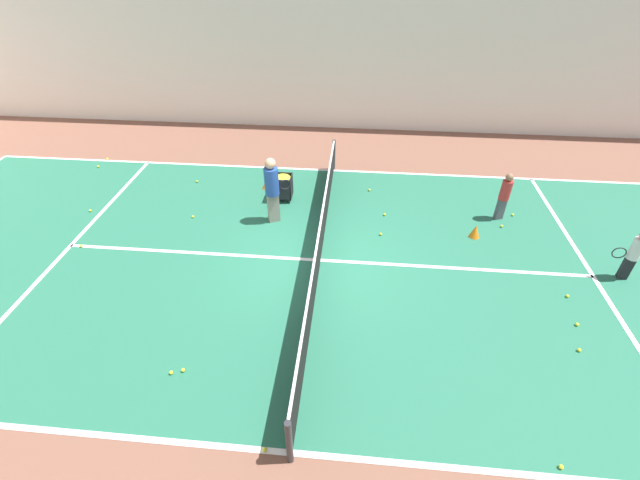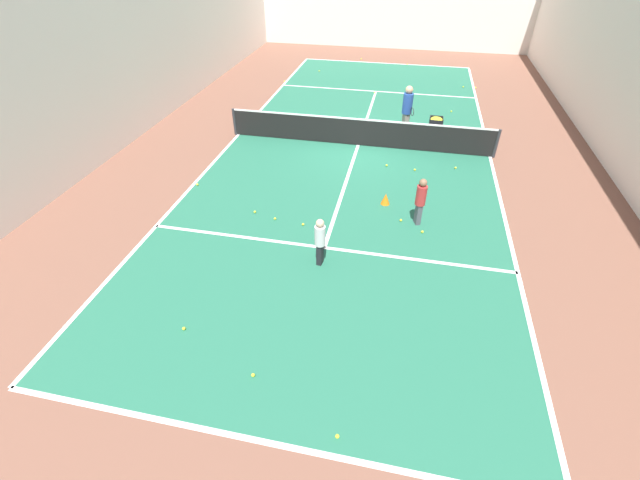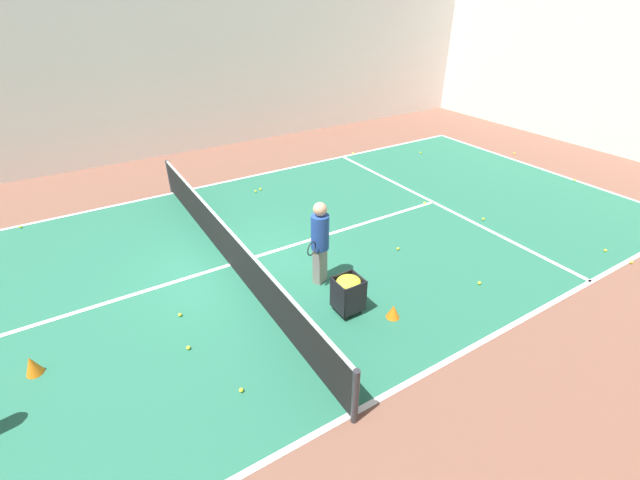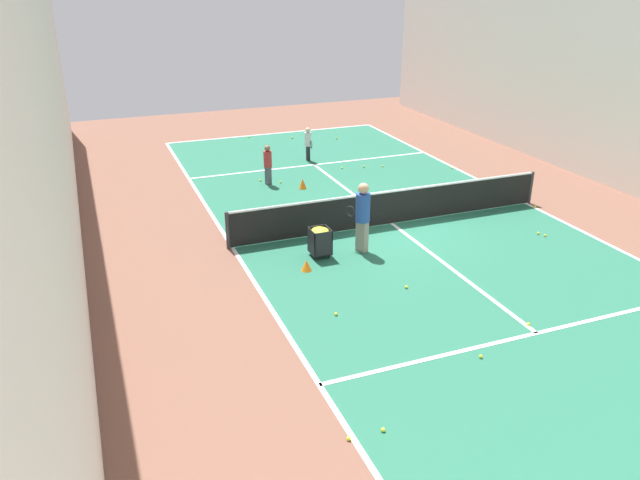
{
  "view_description": "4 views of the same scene",
  "coord_description": "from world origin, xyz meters",
  "px_view_note": "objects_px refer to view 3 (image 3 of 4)",
  "views": [
    {
      "loc": [
        -7.67,
        -0.72,
        6.3
      ],
      "look_at": [
        0.0,
        0.0,
        0.59
      ],
      "focal_mm": 24.0,
      "sensor_mm": 36.0,
      "label": 1
    },
    {
      "loc": [
        1.61,
        -14.23,
        6.49
      ],
      "look_at": [
        0.02,
        -6.69,
        0.68
      ],
      "focal_mm": 24.0,
      "sensor_mm": 36.0,
      "label": 2
    },
    {
      "loc": [
        7.67,
        -2.45,
        5.19
      ],
      "look_at": [
        1.55,
        1.35,
        0.98
      ],
      "focal_mm": 24.0,
      "sensor_mm": 36.0,
      "label": 3
    },
    {
      "loc": [
        7.67,
        14.23,
        6.49
      ],
      "look_at": [
        2.64,
        1.28,
        0.44
      ],
      "focal_mm": 35.0,
      "sensor_mm": 36.0,
      "label": 4
    }
  ],
  "objects_px": {
    "coach_at_net": "(320,238)",
    "training_cone_0": "(32,365)",
    "tennis_net": "(228,245)",
    "ball_cart": "(348,289)",
    "training_cone_1": "(393,311)"
  },
  "relations": [
    {
      "from": "training_cone_0",
      "to": "training_cone_1",
      "type": "relative_size",
      "value": 1.25
    },
    {
      "from": "tennis_net",
      "to": "coach_at_net",
      "type": "height_order",
      "value": "coach_at_net"
    },
    {
      "from": "coach_at_net",
      "to": "training_cone_0",
      "type": "distance_m",
      "value": 5.17
    },
    {
      "from": "tennis_net",
      "to": "training_cone_1",
      "type": "relative_size",
      "value": 35.46
    },
    {
      "from": "coach_at_net",
      "to": "tennis_net",
      "type": "bearing_deg",
      "value": -73.67
    },
    {
      "from": "coach_at_net",
      "to": "training_cone_0",
      "type": "xyz_separation_m",
      "value": [
        -0.26,
        -5.1,
        -0.86
      ]
    },
    {
      "from": "ball_cart",
      "to": "training_cone_1",
      "type": "height_order",
      "value": "ball_cart"
    },
    {
      "from": "coach_at_net",
      "to": "training_cone_1",
      "type": "height_order",
      "value": "coach_at_net"
    },
    {
      "from": "coach_at_net",
      "to": "training_cone_0",
      "type": "relative_size",
      "value": 5.41
    },
    {
      "from": "coach_at_net",
      "to": "training_cone_0",
      "type": "bearing_deg",
      "value": -27.63
    },
    {
      "from": "tennis_net",
      "to": "training_cone_1",
      "type": "xyz_separation_m",
      "value": [
        3.22,
        1.89,
        -0.37
      ]
    },
    {
      "from": "tennis_net",
      "to": "ball_cart",
      "type": "bearing_deg",
      "value": 25.84
    },
    {
      "from": "coach_at_net",
      "to": "training_cone_0",
      "type": "height_order",
      "value": "coach_at_net"
    },
    {
      "from": "ball_cart",
      "to": "training_cone_1",
      "type": "distance_m",
      "value": 0.92
    },
    {
      "from": "training_cone_0",
      "to": "training_cone_1",
      "type": "bearing_deg",
      "value": 71.09
    }
  ]
}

